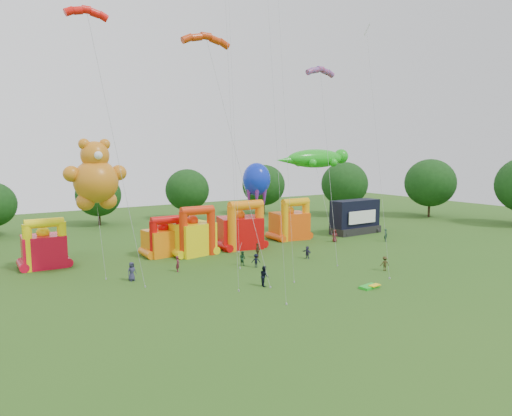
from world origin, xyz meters
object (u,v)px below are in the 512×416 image
bouncy_castle_2 (194,236)px  spectator_4 (258,250)px  teddy_bear_kite (96,180)px  gecko_kite (319,173)px  spectator_0 (132,271)px  bouncy_castle_0 (44,248)px  octopus_kite (252,205)px  stage_trailer (355,217)px

bouncy_castle_2 → spectator_4: bouncy_castle_2 is taller
bouncy_castle_2 → teddy_bear_kite: 15.10m
bouncy_castle_2 → spectator_4: size_ratio=3.43×
gecko_kite → spectator_0: 34.20m
teddy_bear_kite → gecko_kite: teddy_bear_kite is taller
bouncy_castle_0 → octopus_kite: bearing=-6.7°
stage_trailer → spectator_4: (-22.10, -5.79, -1.67)m
teddy_bear_kite → spectator_0: teddy_bear_kite is taller
spectator_0 → octopus_kite: bearing=9.5°
spectator_4 → bouncy_castle_0: bearing=-57.9°
bouncy_castle_0 → octopus_kite: octopus_kite is taller
stage_trailer → teddy_bear_kite: 41.19m
spectator_4 → bouncy_castle_2: bearing=-81.3°
gecko_kite → octopus_kite: 13.60m
bouncy_castle_0 → stage_trailer: bearing=-4.0°
gecko_kite → spectator_0: size_ratio=7.23×
gecko_kite → teddy_bear_kite: bearing=-170.9°
gecko_kite → stage_trailer: bearing=-14.5°
spectator_4 → gecko_kite: bearing=168.7°
bouncy_castle_2 → stage_trailer: (27.86, 0.02, 0.20)m
teddy_bear_kite → octopus_kite: 21.97m
gecko_kite → spectator_4: (-15.86, -7.41, -8.68)m
bouncy_castle_0 → spectator_0: size_ratio=2.98×
bouncy_castle_2 → octopus_kite: 9.29m
bouncy_castle_2 → spectator_4: 8.29m
bouncy_castle_2 → spectator_0: 12.67m
gecko_kite → spectator_4: gecko_kite is taller
teddy_bear_kite → bouncy_castle_2: bearing=17.1°
spectator_0 → gecko_kite: bearing=3.6°
octopus_kite → spectator_4: 8.14m
teddy_bear_kite → gecko_kite: size_ratio=1.04×
spectator_4 → octopus_kite: bearing=-152.6°
bouncy_castle_0 → teddy_bear_kite: 11.31m
bouncy_castle_0 → gecko_kite: bearing=-2.3°
teddy_bear_kite → spectator_4: (18.23, -1.93, -9.08)m
octopus_kite → stage_trailer: bearing=-0.4°
gecko_kite → bouncy_castle_0: bearing=177.7°
bouncy_castle_0 → teddy_bear_kite: teddy_bear_kite is taller
teddy_bear_kite → octopus_kite: bearing=10.7°
gecko_kite → octopus_kite: (-12.93, -1.47, -3.94)m
spectator_4 → teddy_bear_kite: bearing=-42.3°
octopus_kite → spectator_4: (-2.93, -5.93, -4.75)m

